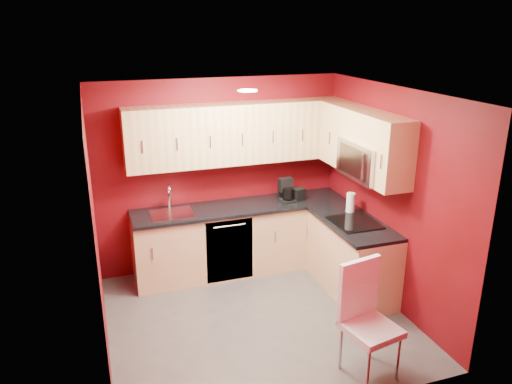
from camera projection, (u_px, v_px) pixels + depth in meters
floor at (257, 319)px, 5.57m from camera, size 3.20×3.20×0.00m
ceiling at (257, 93)px, 4.76m from camera, size 3.20×3.20×0.00m
wall_back at (220, 175)px, 6.51m from camera, size 3.20×0.00×3.20m
wall_front at (320, 282)px, 3.82m from camera, size 3.20×0.00×3.20m
wall_left at (96, 235)px, 4.68m from camera, size 0.00×3.00×3.00m
wall_right at (390, 198)px, 5.65m from camera, size 0.00×3.00×3.00m
base_cabinets_back at (242, 239)px, 6.56m from camera, size 2.80×0.60×0.87m
base_cabinets_right at (352, 257)px, 6.05m from camera, size 0.60×1.30×0.87m
countertop_back at (242, 207)px, 6.40m from camera, size 2.80×0.63×0.04m
countertop_right at (353, 223)px, 5.88m from camera, size 0.63×1.27×0.04m
upper_cabinets_back at (238, 133)px, 6.23m from camera, size 2.80×0.35×0.75m
upper_cabinets_right at (361, 136)px, 5.79m from camera, size 0.35×1.55×0.75m
microwave at (368, 160)px, 5.64m from camera, size 0.42×0.76×0.42m
cooktop at (355, 222)px, 5.84m from camera, size 0.50×0.55×0.01m
sink at (172, 211)px, 6.13m from camera, size 0.52×0.42×0.35m
dishwasher_front at (230, 251)px, 6.23m from camera, size 0.60×0.02×0.82m
downlight at (248, 91)px, 5.04m from camera, size 0.20×0.20×0.01m
coffee_maker at (287, 190)px, 6.50m from camera, size 0.20×0.26×0.30m
napkin_holder at (298, 194)px, 6.59m from camera, size 0.19×0.19×0.16m
paper_towel at (351, 203)px, 6.13m from camera, size 0.17×0.17×0.25m
dining_chair at (371, 323)px, 4.53m from camera, size 0.52×0.54×1.10m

